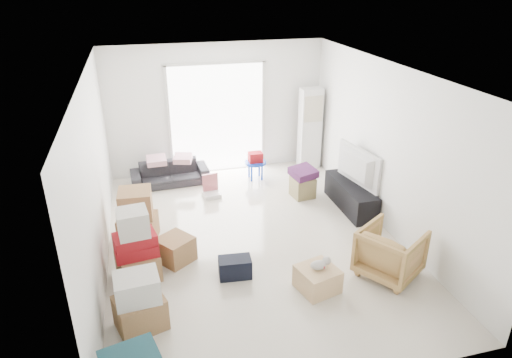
{
  "coord_description": "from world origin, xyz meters",
  "views": [
    {
      "loc": [
        -1.55,
        -6.12,
        3.95
      ],
      "look_at": [
        0.11,
        0.2,
        0.97
      ],
      "focal_mm": 32.0,
      "sensor_mm": 36.0,
      "label": 1
    }
  ],
  "objects_px": {
    "sofa": "(170,170)",
    "wood_crate": "(317,279)",
    "armchair": "(391,250)",
    "ottoman": "(303,187)",
    "kids_table": "(255,160)",
    "tv_console": "(351,196)",
    "television": "(352,180)",
    "ac_tower": "(310,129)"
  },
  "relations": [
    {
      "from": "tv_console",
      "to": "kids_table",
      "type": "xyz_separation_m",
      "value": [
        -1.35,
        1.68,
        0.17
      ]
    },
    {
      "from": "ac_tower",
      "to": "television",
      "type": "xyz_separation_m",
      "value": [
        0.05,
        -2.03,
        -0.33
      ]
    },
    {
      "from": "ac_tower",
      "to": "ottoman",
      "type": "distance_m",
      "value": 1.66
    },
    {
      "from": "television",
      "to": "armchair",
      "type": "relative_size",
      "value": 1.44
    },
    {
      "from": "ac_tower",
      "to": "ottoman",
      "type": "xyz_separation_m",
      "value": [
        -0.64,
        -1.38,
        -0.68
      ]
    },
    {
      "from": "tv_console",
      "to": "sofa",
      "type": "relative_size",
      "value": 0.92
    },
    {
      "from": "television",
      "to": "kids_table",
      "type": "xyz_separation_m",
      "value": [
        -1.35,
        1.68,
        -0.14
      ]
    },
    {
      "from": "ottoman",
      "to": "television",
      "type": "bearing_deg",
      "value": -43.51
    },
    {
      "from": "tv_console",
      "to": "ac_tower",
      "type": "bearing_deg",
      "value": 91.41
    },
    {
      "from": "wood_crate",
      "to": "armchair",
      "type": "bearing_deg",
      "value": 3.25
    },
    {
      "from": "television",
      "to": "armchair",
      "type": "xyz_separation_m",
      "value": [
        -0.36,
        -2.0,
        -0.15
      ]
    },
    {
      "from": "sofa",
      "to": "wood_crate",
      "type": "height_order",
      "value": "sofa"
    },
    {
      "from": "ac_tower",
      "to": "sofa",
      "type": "height_order",
      "value": "ac_tower"
    },
    {
      "from": "ac_tower",
      "to": "tv_console",
      "type": "bearing_deg",
      "value": -88.59
    },
    {
      "from": "ac_tower",
      "to": "tv_console",
      "type": "relative_size",
      "value": 1.23
    },
    {
      "from": "ottoman",
      "to": "wood_crate",
      "type": "height_order",
      "value": "ottoman"
    },
    {
      "from": "tv_console",
      "to": "television",
      "type": "height_order",
      "value": "television"
    },
    {
      "from": "kids_table",
      "to": "tv_console",
      "type": "bearing_deg",
      "value": -51.08
    },
    {
      "from": "ac_tower",
      "to": "tv_console",
      "type": "height_order",
      "value": "ac_tower"
    },
    {
      "from": "ottoman",
      "to": "tv_console",
      "type": "bearing_deg",
      "value": -43.51
    },
    {
      "from": "tv_console",
      "to": "television",
      "type": "relative_size",
      "value": 1.23
    },
    {
      "from": "television",
      "to": "sofa",
      "type": "height_order",
      "value": "television"
    },
    {
      "from": "armchair",
      "to": "kids_table",
      "type": "bearing_deg",
      "value": -17.82
    },
    {
      "from": "tv_console",
      "to": "wood_crate",
      "type": "height_order",
      "value": "tv_console"
    },
    {
      "from": "sofa",
      "to": "armchair",
      "type": "distance_m",
      "value": 4.75
    },
    {
      "from": "ac_tower",
      "to": "kids_table",
      "type": "xyz_separation_m",
      "value": [
        -1.3,
        -0.36,
        -0.46
      ]
    },
    {
      "from": "armchair",
      "to": "tv_console",
      "type": "bearing_deg",
      "value": -43.09
    },
    {
      "from": "television",
      "to": "wood_crate",
      "type": "height_order",
      "value": "television"
    },
    {
      "from": "television",
      "to": "armchair",
      "type": "bearing_deg",
      "value": 159.68
    },
    {
      "from": "ottoman",
      "to": "kids_table",
      "type": "bearing_deg",
      "value": 123.06
    },
    {
      "from": "armchair",
      "to": "kids_table",
      "type": "height_order",
      "value": "armchair"
    },
    {
      "from": "sofa",
      "to": "wood_crate",
      "type": "relative_size",
      "value": 3.1
    },
    {
      "from": "television",
      "to": "armchair",
      "type": "height_order",
      "value": "armchair"
    },
    {
      "from": "tv_console",
      "to": "kids_table",
      "type": "relative_size",
      "value": 2.43
    },
    {
      "from": "ac_tower",
      "to": "wood_crate",
      "type": "height_order",
      "value": "ac_tower"
    },
    {
      "from": "tv_console",
      "to": "ottoman",
      "type": "xyz_separation_m",
      "value": [
        -0.69,
        0.65,
        -0.04
      ]
    },
    {
      "from": "ottoman",
      "to": "kids_table",
      "type": "xyz_separation_m",
      "value": [
        -0.67,
        1.02,
        0.21
      ]
    },
    {
      "from": "tv_console",
      "to": "ottoman",
      "type": "relative_size",
      "value": 3.6
    },
    {
      "from": "wood_crate",
      "to": "sofa",
      "type": "bearing_deg",
      "value": 112.46
    },
    {
      "from": "ac_tower",
      "to": "armchair",
      "type": "xyz_separation_m",
      "value": [
        -0.31,
        -4.03,
        -0.47
      ]
    },
    {
      "from": "tv_console",
      "to": "wood_crate",
      "type": "xyz_separation_m",
      "value": [
        -1.46,
        -2.06,
        -0.07
      ]
    },
    {
      "from": "armchair",
      "to": "wood_crate",
      "type": "distance_m",
      "value": 1.13
    }
  ]
}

